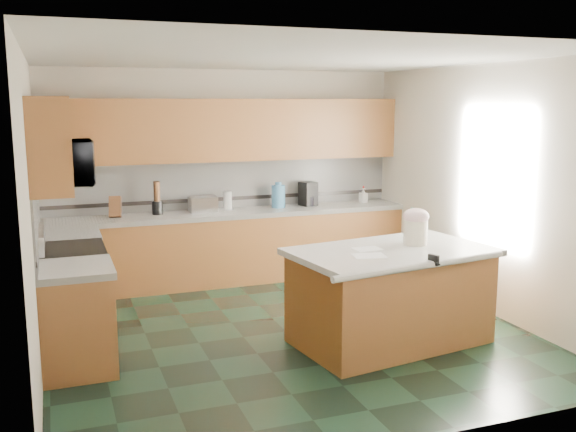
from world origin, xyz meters
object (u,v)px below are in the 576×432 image
island_base (390,299)px  knife_block (115,207)px  toaster_oven (203,204)px  coffee_maker (308,194)px  island_top (392,252)px  soap_bottle_island (413,225)px  treat_jar (415,232)px

island_base → knife_block: 3.55m
toaster_oven → coffee_maker: size_ratio=1.06×
island_top → coffee_maker: size_ratio=5.86×
island_top → toaster_oven: (-1.20, 2.65, 0.13)m
toaster_oven → knife_block: bearing=-179.9°
toaster_oven → soap_bottle_island: bearing=-58.2°
soap_bottle_island → knife_block: (-2.61, 2.49, -0.05)m
knife_block → island_top: bearing=-36.0°
island_top → treat_jar: size_ratio=7.70×
treat_jar → knife_block: 3.64m
island_top → soap_bottle_island: soap_bottle_island is taller
island_base → coffee_maker: (0.24, 2.68, 0.65)m
island_top → soap_bottle_island: 0.42m
island_top → toaster_oven: 2.92m
soap_bottle_island → toaster_oven: soap_bottle_island is taller
island_base → island_top: bearing=0.0°
soap_bottle_island → knife_block: size_ratio=1.39×
toaster_oven → coffee_maker: 1.44m
island_base → knife_block: size_ratio=7.02×
coffee_maker → island_top: bearing=-109.1°
knife_block → toaster_oven: size_ratio=0.74×
island_base → toaster_oven: (-1.20, 2.65, 0.59)m
soap_bottle_island → coffee_maker: soap_bottle_island is taller
island_base → soap_bottle_island: 0.76m
island_top → knife_block: (-2.28, 2.65, 0.16)m
island_base → treat_jar: 0.69m
island_base → toaster_oven: size_ratio=5.22×
treat_jar → coffee_maker: size_ratio=0.76×
coffee_maker → knife_block: bearing=166.7°
island_top → toaster_oven: size_ratio=5.52×
soap_bottle_island → knife_block: bearing=114.1°
toaster_oven → island_base: bearing=-65.5°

